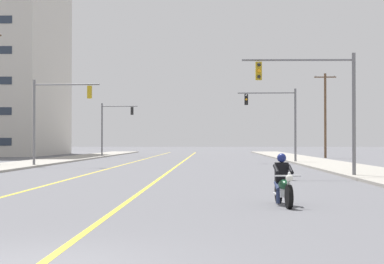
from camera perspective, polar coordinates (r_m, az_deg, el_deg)
The scene contains 10 objects.
lane_stripe_center at distance 53.98m, azimuth -0.93°, elevation -2.77°, with size 0.16×100.00×0.01m, color yellow.
lane_stripe_left at distance 54.34m, azimuth -5.40°, elevation -2.75°, with size 0.16×100.00×0.01m, color yellow.
sidewalk_kerb_right at distance 49.73m, azimuth 12.00°, elevation -2.83°, with size 4.40×110.00×0.14m, color #9E998E.
sidewalk_kerb_left at distance 50.94m, azimuth -14.48°, elevation -2.78°, with size 4.40×110.00×0.14m, color #9E998E.
motorcycle_with_rider at distance 17.77m, azimuth 8.27°, elevation -4.76°, with size 0.70×2.19×1.46m.
traffic_signal_near_right at distance 31.84m, azimuth 11.61°, elevation 3.38°, with size 5.65×0.43×6.20m.
traffic_signal_near_left at distance 45.82m, azimuth -12.51°, elevation 2.03°, with size 4.82×0.42×6.20m.
traffic_signal_mid_right at distance 52.78m, azimuth 7.87°, elevation 1.64°, with size 4.88×0.37×6.20m.
traffic_signal_mid_left at distance 72.67m, azimuth -7.27°, elevation 0.92°, with size 4.19×0.37×6.20m.
utility_pole_right_far at distance 69.78m, azimuth 12.01°, elevation 1.65°, with size 2.39×0.26×9.21m.
Camera 1 is at (2.65, -8.90, 1.79)m, focal length 58.74 mm.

